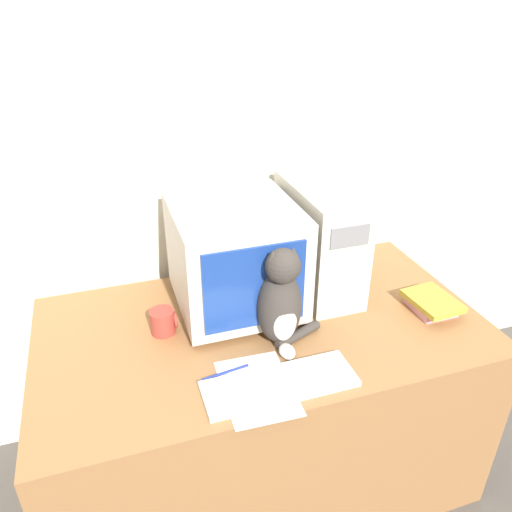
% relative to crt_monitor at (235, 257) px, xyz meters
% --- Properties ---
extents(wall_back, '(7.00, 0.05, 2.50)m').
position_rel_crt_monitor_xyz_m(wall_back, '(0.05, 0.35, 0.28)').
color(wall_back, beige).
rests_on(wall_back, ground_plane).
extents(desk, '(1.59, 0.87, 0.76)m').
position_rel_crt_monitor_xyz_m(desk, '(0.05, -0.15, -0.59)').
color(desk, olive).
rests_on(desk, ground_plane).
extents(crt_monitor, '(0.43, 0.47, 0.41)m').
position_rel_crt_monitor_xyz_m(crt_monitor, '(0.00, 0.00, 0.00)').
color(crt_monitor, '#BCB7AD').
rests_on(crt_monitor, desk).
extents(computer_tower, '(0.21, 0.47, 0.43)m').
position_rel_crt_monitor_xyz_m(computer_tower, '(0.35, 0.04, 0.00)').
color(computer_tower, beige).
rests_on(computer_tower, desk).
extents(keyboard, '(0.48, 0.16, 0.02)m').
position_rel_crt_monitor_xyz_m(keyboard, '(0.00, -0.46, -0.20)').
color(keyboard, silver).
rests_on(keyboard, desk).
extents(cat, '(0.24, 0.21, 0.37)m').
position_rel_crt_monitor_xyz_m(cat, '(0.08, -0.26, -0.05)').
color(cat, '#38332D').
rests_on(cat, desk).
extents(book_stack, '(0.17, 0.21, 0.05)m').
position_rel_crt_monitor_xyz_m(book_stack, '(0.69, -0.26, -0.18)').
color(book_stack, pink).
rests_on(book_stack, desk).
extents(pen, '(0.16, 0.03, 0.01)m').
position_rel_crt_monitor_xyz_m(pen, '(-0.14, -0.36, -0.21)').
color(pen, navy).
rests_on(pen, desk).
extents(paper_sheet, '(0.22, 0.30, 0.00)m').
position_rel_crt_monitor_xyz_m(paper_sheet, '(-0.07, -0.45, -0.21)').
color(paper_sheet, white).
rests_on(paper_sheet, desk).
extents(mug, '(0.09, 0.09, 0.09)m').
position_rel_crt_monitor_xyz_m(mug, '(-0.29, -0.08, -0.17)').
color(mug, '#9E382D').
rests_on(mug, desk).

